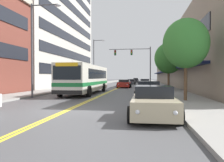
# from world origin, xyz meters

# --- Properties ---
(ground_plane) EXTENTS (240.00, 240.00, 0.00)m
(ground_plane) POSITION_xyz_m (0.00, 37.00, 0.00)
(ground_plane) COLOR #4C4C4F
(sidewalk_left) EXTENTS (3.29, 106.00, 0.15)m
(sidewalk_left) POSITION_xyz_m (-7.15, 37.00, 0.08)
(sidewalk_left) COLOR gray
(sidewalk_left) RESTS_ON ground_plane
(sidewalk_right) EXTENTS (3.29, 106.00, 0.15)m
(sidewalk_right) POSITION_xyz_m (7.15, 37.00, 0.08)
(sidewalk_right) COLOR gray
(sidewalk_right) RESTS_ON ground_plane
(centre_line) EXTENTS (0.34, 106.00, 0.01)m
(centre_line) POSITION_xyz_m (0.00, 37.00, 0.00)
(centre_line) COLOR yellow
(centre_line) RESTS_ON ground_plane
(office_tower_left) EXTENTS (12.08, 29.18, 26.07)m
(office_tower_left) POSITION_xyz_m (-15.02, 28.22, 13.03)
(office_tower_left) COLOR #BCB7AD
(office_tower_left) RESTS_ON ground_plane
(storefront_row_right) EXTENTS (9.10, 68.00, 9.78)m
(storefront_row_right) POSITION_xyz_m (13.02, 37.00, 4.88)
(storefront_row_right) COLOR gray
(storefront_row_right) RESTS_ON ground_plane
(city_bus) EXTENTS (2.92, 11.80, 2.92)m
(city_bus) POSITION_xyz_m (-2.04, 11.43, 1.66)
(city_bus) COLOR silver
(city_bus) RESTS_ON ground_plane
(car_slate_blue_parked_left_near) EXTENTS (2.05, 4.45, 1.24)m
(car_slate_blue_parked_left_near) POSITION_xyz_m (-4.26, 22.75, 0.57)
(car_slate_blue_parked_left_near) COLOR #475675
(car_slate_blue_parked_left_near) RESTS_ON ground_plane
(car_black_parked_left_far) EXTENTS (2.13, 4.28, 1.39)m
(car_black_parked_left_far) POSITION_xyz_m (-4.40, 29.92, 0.64)
(car_black_parked_left_far) COLOR black
(car_black_parked_left_far) RESTS_ON ground_plane
(car_beige_parked_right_foreground) EXTENTS (2.05, 4.27, 1.37)m
(car_beige_parked_right_foreground) POSITION_xyz_m (4.39, -1.60, 0.64)
(car_beige_parked_right_foreground) COLOR #BCAD89
(car_beige_parked_right_foreground) RESTS_ON ground_plane
(car_champagne_parked_right_mid) EXTENTS (2.09, 4.33, 1.24)m
(car_champagne_parked_right_mid) POSITION_xyz_m (4.32, 15.06, 0.58)
(car_champagne_parked_right_mid) COLOR beige
(car_champagne_parked_right_mid) RESTS_ON ground_plane
(car_silver_parked_right_far) EXTENTS (2.20, 4.15, 1.42)m
(car_silver_parked_right_far) POSITION_xyz_m (4.39, 6.76, 0.65)
(car_silver_parked_right_far) COLOR #B7B7BC
(car_silver_parked_right_far) RESTS_ON ground_plane
(car_navy_parked_right_end) EXTENTS (2.16, 4.61, 1.35)m
(car_navy_parked_right_end) POSITION_xyz_m (4.29, 32.09, 0.62)
(car_navy_parked_right_end) COLOR #19234C
(car_navy_parked_right_end) RESTS_ON ground_plane
(car_dark_grey_moving_lead) EXTENTS (2.10, 4.63, 1.22)m
(car_dark_grey_moving_lead) POSITION_xyz_m (1.07, 41.99, 0.57)
(car_dark_grey_moving_lead) COLOR #38383D
(car_dark_grey_moving_lead) RESTS_ON ground_plane
(car_red_moving_second) EXTENTS (2.19, 4.88, 1.31)m
(car_red_moving_second) POSITION_xyz_m (0.90, 24.65, 0.63)
(car_red_moving_second) COLOR maroon
(car_red_moving_second) RESTS_ON ground_plane
(car_charcoal_moving_third) EXTENTS (1.97, 4.45, 1.37)m
(car_charcoal_moving_third) POSITION_xyz_m (1.63, 59.32, 0.65)
(car_charcoal_moving_third) COLOR #232328
(car_charcoal_moving_third) RESTS_ON ground_plane
(traffic_signal_mast) EXTENTS (7.35, 0.38, 7.00)m
(traffic_signal_mast) POSITION_xyz_m (2.76, 27.39, 5.03)
(traffic_signal_mast) COLOR #47474C
(traffic_signal_mast) RESTS_ON ground_plane
(street_lamp_left_near) EXTENTS (2.67, 0.28, 7.88)m
(street_lamp_left_near) POSITION_xyz_m (-4.91, 6.07, 4.73)
(street_lamp_left_near) COLOR #47474C
(street_lamp_left_near) RESTS_ON ground_plane
(street_lamp_left_far) EXTENTS (2.23, 0.28, 8.80)m
(street_lamp_left_far) POSITION_xyz_m (-5.02, 29.29, 5.16)
(street_lamp_left_far) COLOR #47474C
(street_lamp_left_far) RESTS_ON ground_plane
(street_tree_right_near) EXTENTS (3.10, 3.10, 5.61)m
(street_tree_right_near) POSITION_xyz_m (6.84, 4.39, 4.04)
(street_tree_right_near) COLOR brown
(street_tree_right_near) RESTS_ON sidewalk_right
(street_tree_right_mid) EXTENTS (3.58, 3.58, 5.97)m
(street_tree_right_mid) POSITION_xyz_m (7.18, 17.47, 4.15)
(street_tree_right_mid) COLOR brown
(street_tree_right_mid) RESTS_ON sidewalk_right
(fire_hydrant) EXTENTS (0.31, 0.23, 0.79)m
(fire_hydrant) POSITION_xyz_m (5.95, 9.40, 0.54)
(fire_hydrant) COLOR #B7B7BC
(fire_hydrant) RESTS_ON sidewalk_right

